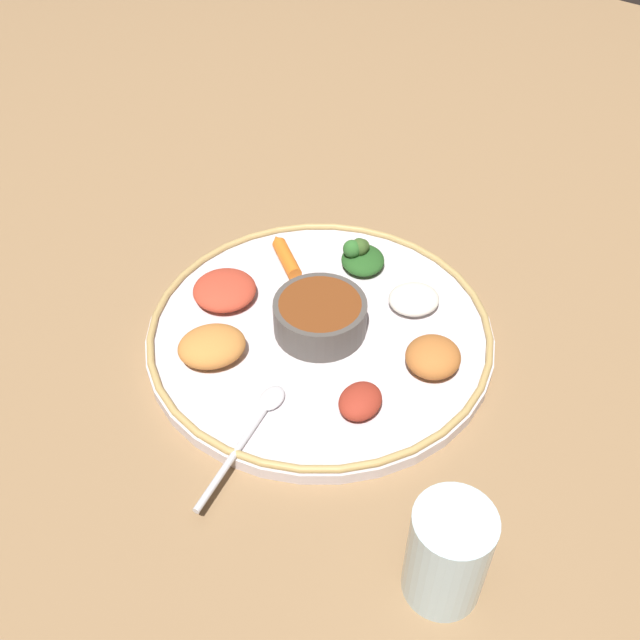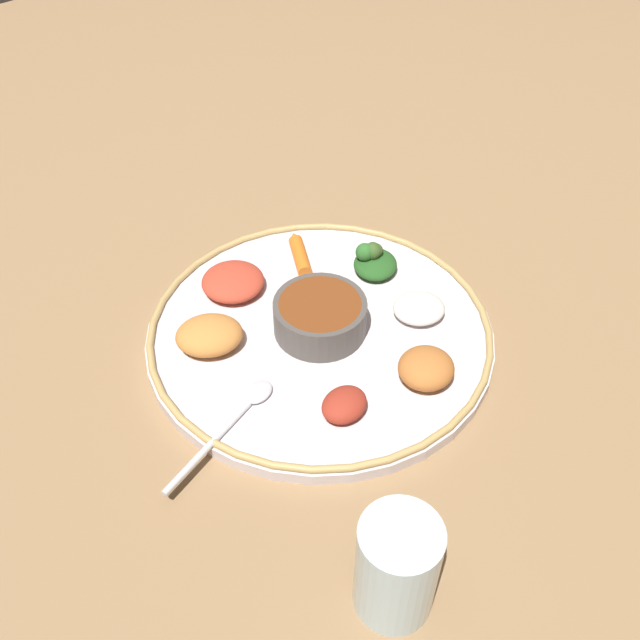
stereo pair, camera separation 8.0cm
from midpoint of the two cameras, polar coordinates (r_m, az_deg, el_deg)
ground_plane at (r=0.82m, az=-2.79°, el=-1.60°), size 2.40×2.40×0.00m
platter at (r=0.82m, az=-2.80°, el=-1.25°), size 0.39×0.39×0.01m
platter_rim at (r=0.81m, az=-2.83°, el=-0.75°), size 0.39×0.39×0.01m
center_bowl at (r=0.80m, az=-2.88°, el=0.22°), size 0.10×0.10×0.04m
spoon at (r=0.73m, az=-8.41°, el=-8.33°), size 0.05×0.16×0.01m
greens_pile at (r=0.88m, az=0.67°, el=4.98°), size 0.08×0.08×0.04m
carrot_near_spoon at (r=0.90m, az=-5.32°, el=4.98°), size 0.08×0.06×0.02m
mound_beet at (r=0.73m, az=0.03°, el=-6.59°), size 0.05×0.06×0.02m
mound_chickpea at (r=0.76m, az=5.98°, el=-3.06°), size 0.06×0.06×0.03m
mound_rice_white at (r=0.83m, az=4.72°, el=1.53°), size 0.08×0.08×0.02m
mound_berbere_red at (r=0.85m, az=-10.22°, el=2.23°), size 0.10×0.10×0.02m
mound_squash at (r=0.79m, az=-11.44°, el=-2.19°), size 0.09×0.10×0.03m
drinking_glass at (r=0.61m, az=6.13°, el=-18.44°), size 0.07×0.07×0.10m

